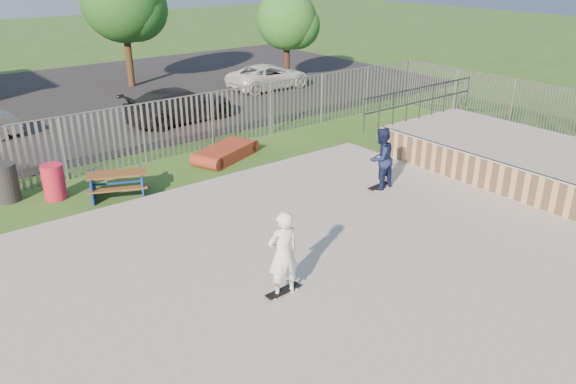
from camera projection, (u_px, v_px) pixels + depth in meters
ground at (289, 287)px, 11.74m from camera, size 120.00×120.00×0.00m
concrete_slab at (289, 284)px, 11.71m from camera, size 15.00×12.00×0.15m
quarter_pipe at (505, 156)px, 17.68m from camera, size 5.50×7.05×2.19m
fence at (214, 171)px, 15.24m from camera, size 26.04×16.02×2.00m
picnic_table at (118, 184)px, 16.11m from camera, size 2.02×1.87×0.69m
funbox at (226, 153)px, 19.05m from camera, size 2.40×1.81×0.43m
trash_bin_red at (54, 182)px, 15.83m from camera, size 0.61×0.61×1.02m
trash_bin_grey at (6, 183)px, 15.68m from camera, size 0.65×0.65×1.09m
parking_lot at (31, 107)px, 25.50m from camera, size 40.00×18.00×0.02m
car_dark at (180, 105)px, 23.13m from camera, size 4.81×2.16×1.37m
car_white at (269, 76)px, 28.81m from camera, size 4.49×2.13×1.24m
tree_mid at (123, 1)px, 27.92m from camera, size 4.14×4.14×6.38m
tree_right at (287, 20)px, 29.39m from camera, size 3.14×3.14×4.85m
skateboard_a at (379, 187)px, 16.34m from camera, size 0.81×0.27×0.08m
skateboard_b at (283, 292)px, 11.26m from camera, size 0.81×0.23×0.08m
skater_navy at (381, 159)px, 16.00m from camera, size 0.94×0.76×1.81m
skater_white at (283, 254)px, 10.92m from camera, size 0.71×0.52×1.81m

